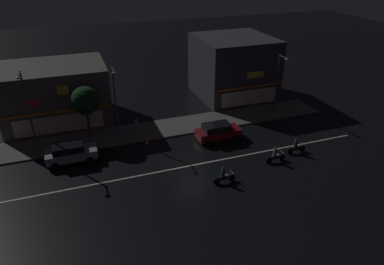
# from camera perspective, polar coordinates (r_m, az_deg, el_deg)

# --- Properties ---
(ground_plane) EXTENTS (140.00, 140.00, 0.00)m
(ground_plane) POSITION_cam_1_polar(r_m,az_deg,el_deg) (30.44, 0.03, -5.36)
(ground_plane) COLOR black
(lane_divider_stripe) EXTENTS (33.10, 0.16, 0.01)m
(lane_divider_stripe) POSITION_cam_1_polar(r_m,az_deg,el_deg) (30.44, 0.03, -5.35)
(lane_divider_stripe) COLOR beige
(lane_divider_stripe) RESTS_ON ground
(sidewalk_far) EXTENTS (34.84, 4.07, 0.14)m
(sidewalk_far) POSITION_cam_1_polar(r_m,az_deg,el_deg) (36.71, -3.96, 0.78)
(sidewalk_far) COLOR #5B5954
(sidewalk_far) RESTS_ON ground
(storefront_left_block) EXTENTS (10.53, 8.02, 6.09)m
(storefront_left_block) POSITION_cam_1_polar(r_m,az_deg,el_deg) (40.02, -21.19, 5.89)
(storefront_left_block) COLOR #56514C
(storefront_left_block) RESTS_ON ground
(storefront_center_block) EXTENTS (8.72, 9.18, 7.34)m
(storefront_center_block) POSITION_cam_1_polar(r_m,az_deg,el_deg) (44.61, 6.68, 10.52)
(storefront_center_block) COLOR #383A3F
(storefront_center_block) RESTS_ON ground
(streetlamp_west) EXTENTS (0.44, 1.64, 7.40)m
(streetlamp_west) POSITION_cam_1_polar(r_m,az_deg,el_deg) (33.91, -25.17, 4.00)
(streetlamp_west) COLOR #47494C
(streetlamp_west) RESTS_ON sidewalk_far
(streetlamp_mid) EXTENTS (0.44, 1.64, 6.97)m
(streetlamp_mid) POSITION_cam_1_polar(r_m,az_deg,el_deg) (34.00, -12.36, 5.69)
(streetlamp_mid) COLOR #47494C
(streetlamp_mid) RESTS_ON sidewalk_far
(streetlamp_east) EXTENTS (0.44, 1.64, 6.49)m
(streetlamp_east) POSITION_cam_1_polar(r_m,az_deg,el_deg) (40.10, 13.83, 8.49)
(streetlamp_east) COLOR #47494C
(streetlamp_east) RESTS_ON sidewalk_far
(pedestrian_on_sidewalk) EXTENTS (0.32, 0.32, 1.73)m
(pedestrian_on_sidewalk) POSITION_cam_1_polar(r_m,az_deg,el_deg) (35.24, -8.97, 0.90)
(pedestrian_on_sidewalk) COLOR gray
(pedestrian_on_sidewalk) RESTS_ON sidewalk_far
(street_tree) EXTENTS (2.67, 2.67, 5.17)m
(street_tree) POSITION_cam_1_polar(r_m,az_deg,el_deg) (34.60, -16.94, 4.96)
(street_tree) COLOR #473323
(street_tree) RESTS_ON sidewalk_far
(parked_car_near_kerb) EXTENTS (4.30, 1.98, 1.67)m
(parked_car_near_kerb) POSITION_cam_1_polar(r_m,az_deg,el_deg) (34.21, 4.22, 0.18)
(parked_car_near_kerb) COLOR maroon
(parked_car_near_kerb) RESTS_ON ground
(parked_car_trailing) EXTENTS (4.30, 1.98, 1.67)m
(parked_car_trailing) POSITION_cam_1_polar(r_m,az_deg,el_deg) (32.35, -19.08, -3.10)
(parked_car_trailing) COLOR #9EA0A5
(parked_car_trailing) RESTS_ON ground
(motorcycle_lead) EXTENTS (1.90, 0.60, 1.52)m
(motorcycle_lead) POSITION_cam_1_polar(r_m,az_deg,el_deg) (28.10, 5.21, -7.04)
(motorcycle_lead) COLOR black
(motorcycle_lead) RESTS_ON ground
(motorcycle_following) EXTENTS (1.90, 0.60, 1.52)m
(motorcycle_following) POSITION_cam_1_polar(r_m,az_deg,el_deg) (31.47, 13.38, -3.65)
(motorcycle_following) COLOR black
(motorcycle_following) RESTS_ON ground
(motorcycle_opposite_lane) EXTENTS (1.90, 0.60, 1.52)m
(motorcycle_opposite_lane) POSITION_cam_1_polar(r_m,az_deg,el_deg) (33.33, 16.55, -2.23)
(motorcycle_opposite_lane) COLOR black
(motorcycle_opposite_lane) RESTS_ON ground
(traffic_cone) EXTENTS (0.36, 0.36, 0.55)m
(traffic_cone) POSITION_cam_1_polar(r_m,az_deg,el_deg) (33.91, -7.32, -1.38)
(traffic_cone) COLOR orange
(traffic_cone) RESTS_ON ground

